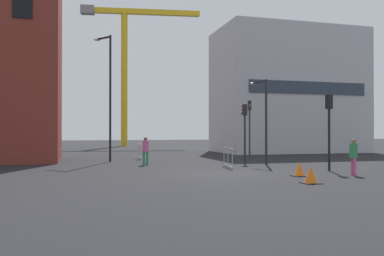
# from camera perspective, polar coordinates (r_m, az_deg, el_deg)

# --- Properties ---
(ground) EXTENTS (160.00, 160.00, 0.00)m
(ground) POSITION_cam_1_polar(r_m,az_deg,el_deg) (19.22, 4.15, -6.28)
(ground) COLOR black
(office_block) EXTENTS (13.52, 7.67, 11.63)m
(office_block) POSITION_cam_1_polar(r_m,az_deg,el_deg) (40.63, 13.17, 4.96)
(office_block) COLOR #B7B7BC
(office_block) RESTS_ON ground
(construction_crane) EXTENTS (16.22, 3.31, 19.05)m
(construction_crane) POSITION_cam_1_polar(r_m,az_deg,el_deg) (57.69, -9.07, 10.39)
(construction_crane) COLOR gold
(construction_crane) RESTS_ON ground
(streetlamp_tall) EXTENTS (1.09, 1.22, 8.18)m
(streetlamp_tall) POSITION_cam_1_polar(r_m,az_deg,el_deg) (27.09, -11.56, 5.38)
(streetlamp_tall) COLOR black
(streetlamp_tall) RESTS_ON ground
(streetlamp_short) EXTENTS (0.60, 1.36, 5.02)m
(streetlamp_short) POSITION_cam_1_polar(r_m,az_deg,el_deg) (24.58, 9.97, 2.10)
(streetlamp_short) COLOR #232326
(streetlamp_short) RESTS_ON ground
(traffic_light_near) EXTENTS (0.39, 0.29, 3.75)m
(traffic_light_near) POSITION_cam_1_polar(r_m,az_deg,el_deg) (21.17, 18.59, 1.14)
(traffic_light_near) COLOR black
(traffic_light_near) RESTS_ON ground
(traffic_light_median) EXTENTS (0.39, 0.30, 3.65)m
(traffic_light_median) POSITION_cam_1_polar(r_m,az_deg,el_deg) (25.68, 7.36, 0.68)
(traffic_light_median) COLOR #232326
(traffic_light_median) RESTS_ON ground
(traffic_light_far) EXTENTS (0.31, 0.39, 4.17)m
(traffic_light_far) POSITION_cam_1_polar(r_m,az_deg,el_deg) (29.63, 8.03, 1.13)
(traffic_light_far) COLOR #2D2D30
(traffic_light_far) RESTS_ON ground
(pedestrian_walking) EXTENTS (0.34, 0.34, 1.62)m
(pedestrian_walking) POSITION_cam_1_polar(r_m,az_deg,el_deg) (23.85, -6.49, -2.91)
(pedestrian_walking) COLOR #2D844C
(pedestrian_walking) RESTS_ON ground
(pedestrian_waiting) EXTENTS (0.34, 0.34, 1.62)m
(pedestrian_waiting) POSITION_cam_1_polar(r_m,az_deg,el_deg) (19.42, 21.60, -3.41)
(pedestrian_waiting) COLOR #D14C8C
(pedestrian_waiting) RESTS_ON ground
(safety_barrier_mid_span) EXTENTS (0.39, 2.28, 1.08)m
(safety_barrier_mid_span) POSITION_cam_1_polar(r_m,az_deg,el_deg) (22.01, 5.04, -4.08)
(safety_barrier_mid_span) COLOR #9EA0A5
(safety_barrier_mid_span) RESTS_ON ground
(safety_barrier_front) EXTENTS (0.17, 2.06, 1.08)m
(safety_barrier_front) POSITION_cam_1_polar(r_m,az_deg,el_deg) (29.20, -7.29, -3.22)
(safety_barrier_front) COLOR #B2B5BA
(safety_barrier_front) RESTS_ON ground
(traffic_cone_orange) EXTENTS (0.61, 0.61, 0.62)m
(traffic_cone_orange) POSITION_cam_1_polar(r_m,az_deg,el_deg) (18.36, 14.75, -5.64)
(traffic_cone_orange) COLOR black
(traffic_cone_orange) RESTS_ON ground
(traffic_cone_on_verge) EXTENTS (0.65, 0.65, 0.65)m
(traffic_cone_on_verge) POSITION_cam_1_polar(r_m,az_deg,el_deg) (15.91, 16.24, -6.35)
(traffic_cone_on_verge) COLOR black
(traffic_cone_on_verge) RESTS_ON ground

